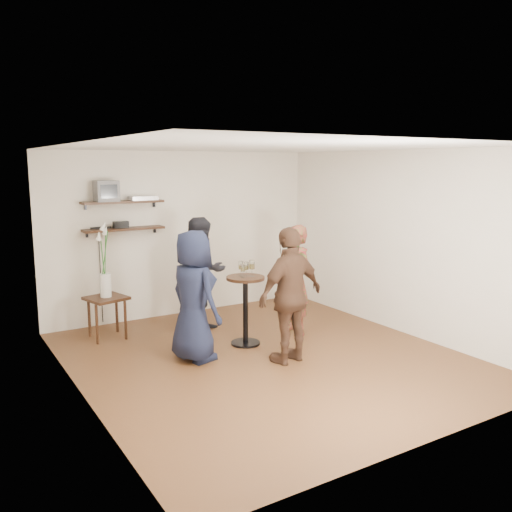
# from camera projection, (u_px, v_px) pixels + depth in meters

# --- Properties ---
(room) EXTENTS (4.58, 5.08, 2.68)m
(room) POSITION_uv_depth(u_px,v_px,m) (267.00, 256.00, 6.57)
(room) COLOR #4C2C18
(room) RESTS_ON ground
(shelf_upper) EXTENTS (1.20, 0.25, 0.04)m
(shelf_upper) POSITION_uv_depth(u_px,v_px,m) (123.00, 202.00, 7.95)
(shelf_upper) COLOR black
(shelf_upper) RESTS_ON room
(shelf_lower) EXTENTS (1.20, 0.25, 0.04)m
(shelf_lower) POSITION_uv_depth(u_px,v_px,m) (124.00, 229.00, 8.02)
(shelf_lower) COLOR black
(shelf_lower) RESTS_ON room
(crt_monitor) EXTENTS (0.32, 0.30, 0.30)m
(crt_monitor) POSITION_uv_depth(u_px,v_px,m) (106.00, 191.00, 7.80)
(crt_monitor) COLOR #59595B
(crt_monitor) RESTS_ON shelf_upper
(dvd_deck) EXTENTS (0.40, 0.24, 0.06)m
(dvd_deck) POSITION_uv_depth(u_px,v_px,m) (143.00, 198.00, 8.11)
(dvd_deck) COLOR silver
(dvd_deck) RESTS_ON shelf_upper
(radio) EXTENTS (0.22, 0.10, 0.10)m
(radio) POSITION_uv_depth(u_px,v_px,m) (121.00, 225.00, 7.99)
(radio) COLOR black
(radio) RESTS_ON shelf_lower
(power_strip) EXTENTS (0.30, 0.05, 0.03)m
(power_strip) POSITION_uv_depth(u_px,v_px,m) (101.00, 228.00, 7.89)
(power_strip) COLOR black
(power_strip) RESTS_ON shelf_lower
(side_table) EXTENTS (0.60, 0.60, 0.59)m
(side_table) POSITION_uv_depth(u_px,v_px,m) (106.00, 304.00, 7.50)
(side_table) COLOR black
(side_table) RESTS_ON room
(vase_lilies) EXTENTS (0.20, 0.21, 1.06)m
(vase_lilies) POSITION_uv_depth(u_px,v_px,m) (105.00, 273.00, 7.42)
(vase_lilies) COLOR white
(vase_lilies) RESTS_ON side_table
(drinks_table) EXTENTS (0.51, 0.51, 0.93)m
(drinks_table) POSITION_uv_depth(u_px,v_px,m) (245.00, 301.00, 7.21)
(drinks_table) COLOR black
(drinks_table) RESTS_ON room
(wine_glass_fl) EXTENTS (0.06, 0.06, 0.18)m
(wine_glass_fl) POSITION_uv_depth(u_px,v_px,m) (243.00, 268.00, 7.07)
(wine_glass_fl) COLOR silver
(wine_glass_fl) RESTS_ON drinks_table
(wine_glass_fr) EXTENTS (0.07, 0.07, 0.22)m
(wine_glass_fr) POSITION_uv_depth(u_px,v_px,m) (252.00, 265.00, 7.14)
(wine_glass_fr) COLOR silver
(wine_glass_fr) RESTS_ON drinks_table
(wine_glass_bl) EXTENTS (0.07, 0.07, 0.20)m
(wine_glass_bl) POSITION_uv_depth(u_px,v_px,m) (241.00, 266.00, 7.19)
(wine_glass_bl) COLOR silver
(wine_glass_bl) RESTS_ON drinks_table
(wine_glass_br) EXTENTS (0.06, 0.06, 0.19)m
(wine_glass_br) POSITION_uv_depth(u_px,v_px,m) (246.00, 267.00, 7.17)
(wine_glass_br) COLOR silver
(wine_glass_br) RESTS_ON drinks_table
(person_plaid) EXTENTS (0.40, 0.59, 1.56)m
(person_plaid) POSITION_uv_depth(u_px,v_px,m) (296.00, 280.00, 7.66)
(person_plaid) COLOR red
(person_plaid) RESTS_ON room
(person_dark) EXTENTS (0.95, 0.82, 1.66)m
(person_dark) POSITION_uv_depth(u_px,v_px,m) (203.00, 275.00, 7.75)
(person_dark) COLOR black
(person_dark) RESTS_ON room
(person_navy) EXTENTS (0.67, 0.88, 1.62)m
(person_navy) POSITION_uv_depth(u_px,v_px,m) (194.00, 296.00, 6.60)
(person_navy) COLOR black
(person_navy) RESTS_ON room
(person_brown) EXTENTS (1.03, 0.56, 1.67)m
(person_brown) POSITION_uv_depth(u_px,v_px,m) (291.00, 295.00, 6.54)
(person_brown) COLOR #452B1D
(person_brown) RESTS_ON room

